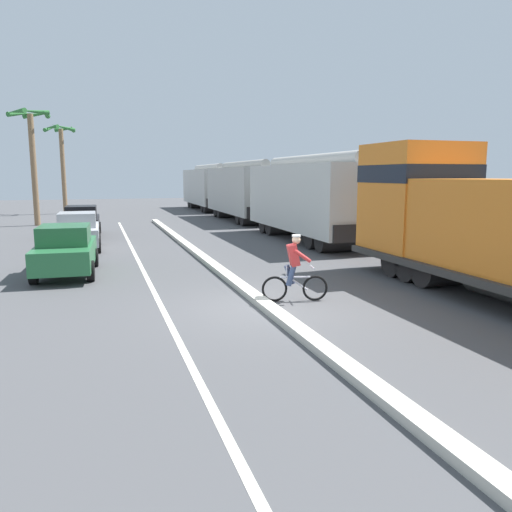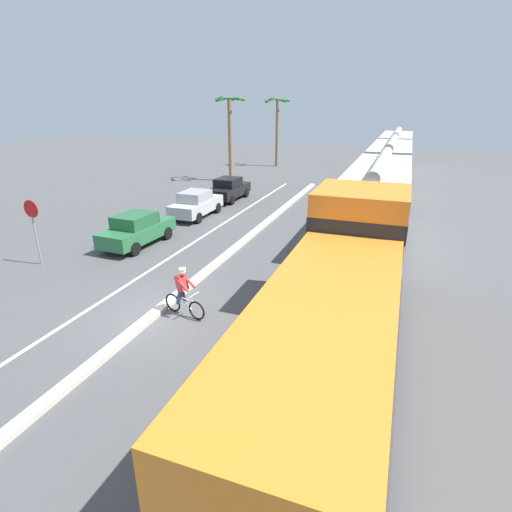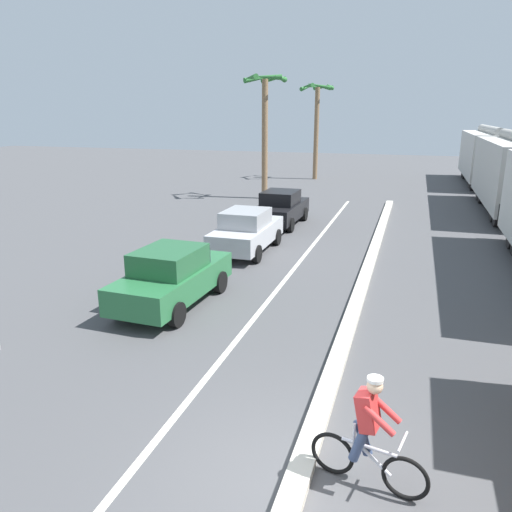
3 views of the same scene
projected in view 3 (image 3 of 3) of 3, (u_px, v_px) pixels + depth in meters
ground_plane at (296, 487)px, 7.05m from camera, size 120.00×120.00×0.00m
median_curb at (351, 320)px, 12.52m from camera, size 0.36×36.00×0.16m
lane_stripe at (259, 312)px, 13.24m from camera, size 0.14×36.00×0.01m
hopper_car_trailing at (486, 156)px, 36.31m from camera, size 2.90×10.60×4.18m
parked_car_green at (172, 276)px, 13.53m from camera, size 1.98×4.27×1.62m
parked_car_silver at (247, 231)px, 18.75m from camera, size 1.86×4.21×1.62m
parked_car_black at (281, 208)px, 23.25m from camera, size 1.91×4.24×1.62m
cyclist at (368, 435)px, 6.87m from camera, size 1.68×0.56×1.71m
palm_tree_near at (317, 110)px, 38.19m from camera, size 2.63×2.69×7.36m
palm_tree_far at (265, 109)px, 29.29m from camera, size 2.63×2.76×7.30m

